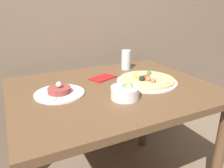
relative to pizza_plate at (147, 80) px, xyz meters
The scene contains 6 objects.
dining_table 0.25m from the pizza_plate, behind, with size 1.09×0.86×0.77m.
pizza_plate is the anchor object (origin of this frame).
tartare_plate 0.50m from the pizza_plate, behind, with size 0.25×0.25×0.07m.
small_bowl 0.27m from the pizza_plate, 147.73° to the right, with size 0.14×0.14×0.07m.
drinking_glass 0.31m from the pizza_plate, 83.78° to the left, with size 0.07×0.07×0.13m.
napkin 0.27m from the pizza_plate, 137.77° to the left, with size 0.18×0.14×0.01m.
Camera 1 is at (-0.51, -0.58, 1.20)m, focal length 35.00 mm.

